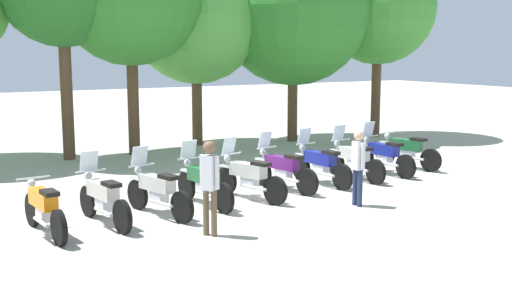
# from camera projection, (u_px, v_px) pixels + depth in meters

# --- Properties ---
(ground_plane) EXTENTS (80.00, 80.00, 0.00)m
(ground_plane) POSITION_uv_depth(u_px,v_px,m) (267.00, 195.00, 15.18)
(ground_plane) COLOR #ADA899
(motorcycle_0) EXTENTS (0.62, 2.19, 0.99)m
(motorcycle_0) POSITION_uv_depth(u_px,v_px,m) (44.00, 208.00, 11.82)
(motorcycle_0) COLOR black
(motorcycle_0) RESTS_ON ground_plane
(motorcycle_1) EXTENTS (0.62, 2.18, 1.37)m
(motorcycle_1) POSITION_uv_depth(u_px,v_px,m) (103.00, 198.00, 12.54)
(motorcycle_1) COLOR black
(motorcycle_1) RESTS_ON ground_plane
(motorcycle_2) EXTENTS (0.75, 2.15, 1.37)m
(motorcycle_2) POSITION_uv_depth(u_px,v_px,m) (157.00, 191.00, 13.20)
(motorcycle_2) COLOR black
(motorcycle_2) RESTS_ON ground_plane
(motorcycle_3) EXTENTS (0.62, 2.19, 1.37)m
(motorcycle_3) POSITION_uv_depth(u_px,v_px,m) (203.00, 182.00, 14.02)
(motorcycle_3) COLOR black
(motorcycle_3) RESTS_ON ground_plane
(motorcycle_4) EXTENTS (0.83, 2.13, 1.37)m
(motorcycle_4) POSITION_uv_depth(u_px,v_px,m) (248.00, 177.00, 14.65)
(motorcycle_4) COLOR black
(motorcycle_4) RESTS_ON ground_plane
(motorcycle_5) EXTENTS (0.72, 2.16, 1.37)m
(motorcycle_5) POSITION_uv_depth(u_px,v_px,m) (282.00, 169.00, 15.57)
(motorcycle_5) COLOR black
(motorcycle_5) RESTS_ON ground_plane
(motorcycle_6) EXTENTS (0.62, 2.19, 1.37)m
(motorcycle_6) POSITION_uv_depth(u_px,v_px,m) (320.00, 164.00, 16.21)
(motorcycle_6) COLOR black
(motorcycle_6) RESTS_ON ground_plane
(motorcycle_7) EXTENTS (0.62, 2.19, 1.37)m
(motorcycle_7) POSITION_uv_depth(u_px,v_px,m) (354.00, 160.00, 16.88)
(motorcycle_7) COLOR black
(motorcycle_7) RESTS_ON ground_plane
(motorcycle_8) EXTENTS (0.62, 2.19, 1.37)m
(motorcycle_8) POSITION_uv_depth(u_px,v_px,m) (384.00, 155.00, 17.61)
(motorcycle_8) COLOR black
(motorcycle_8) RESTS_ON ground_plane
(motorcycle_9) EXTENTS (0.70, 2.16, 0.99)m
(motorcycle_9) POSITION_uv_depth(u_px,v_px,m) (407.00, 150.00, 18.48)
(motorcycle_9) COLOR black
(motorcycle_9) RESTS_ON ground_plane
(person_0) EXTENTS (0.32, 0.38, 1.74)m
(person_0) POSITION_uv_depth(u_px,v_px,m) (210.00, 180.00, 11.70)
(person_0) COLOR brown
(person_0) RESTS_ON ground_plane
(person_1) EXTENTS (0.22, 0.40, 1.64)m
(person_1) POSITION_uv_depth(u_px,v_px,m) (358.00, 162.00, 13.95)
(person_1) COLOR #232D4C
(person_1) RESTS_ON ground_plane
(tree_4) EXTENTS (4.53, 4.53, 6.67)m
(tree_4) POSITION_uv_depth(u_px,v_px,m) (196.00, 18.00, 22.29)
(tree_4) COLOR brown
(tree_4) RESTS_ON ground_plane
(tree_5) EXTENTS (5.47, 5.47, 7.49)m
(tree_5) POSITION_uv_depth(u_px,v_px,m) (293.00, 9.00, 23.20)
(tree_5) COLOR brown
(tree_5) RESTS_ON ground_plane
(tree_6) EXTENTS (4.29, 4.29, 7.04)m
(tree_6) POSITION_uv_depth(u_px,v_px,m) (378.00, 7.00, 24.44)
(tree_6) COLOR brown
(tree_6) RESTS_ON ground_plane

